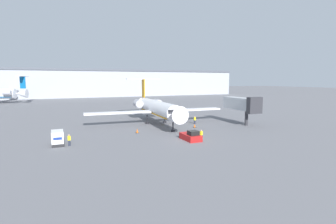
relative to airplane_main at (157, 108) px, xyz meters
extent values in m
plane|color=slate|center=(-0.75, -17.40, -3.59)|extent=(600.00, 600.00, 0.00)
cube|color=#9EA3AD|center=(-0.75, 102.60, 3.74)|extent=(180.00, 16.00, 14.64)
cube|color=#4C515B|center=(-0.75, 102.60, 11.66)|extent=(180.00, 16.80, 1.20)
cylinder|color=white|center=(-0.06, -0.99, -0.03)|extent=(4.29, 19.92, 3.18)
cone|color=white|center=(-0.68, -12.13, -0.03)|extent=(3.32, 2.72, 3.18)
cube|color=black|center=(-0.63, -11.12, 0.53)|extent=(2.74, 0.85, 0.44)
cone|color=white|center=(0.60, 10.62, -0.03)|extent=(3.06, 3.65, 2.86)
cube|color=orange|center=(-0.06, -0.99, -1.06)|extent=(3.86, 17.92, 0.20)
cube|color=white|center=(8.52, -0.49, -0.74)|extent=(13.99, 3.07, 0.36)
cube|color=white|center=(-8.52, 0.47, -0.74)|extent=(13.99, 3.07, 0.36)
cylinder|color=#ADADB7|center=(2.84, 7.16, 0.37)|extent=(2.05, 3.34, 1.87)
cylinder|color=#ADADB7|center=(-2.02, 7.43, 0.37)|extent=(2.05, 3.34, 1.87)
cube|color=orange|center=(0.64, 11.32, 3.95)|extent=(0.36, 2.21, 4.77)
cube|color=white|center=(0.64, 11.32, 6.33)|extent=(8.67, 2.28, 0.20)
cylinder|color=black|center=(-0.55, -9.86, -2.60)|extent=(0.24, 0.24, 1.97)
cylinder|color=black|center=(-0.55, -9.86, -3.39)|extent=(0.80, 0.80, 0.40)
cylinder|color=black|center=(-2.03, 0.71, -2.60)|extent=(0.24, 0.24, 1.97)
cylinder|color=black|center=(-2.03, 0.71, -3.39)|extent=(0.80, 0.80, 0.40)
cylinder|color=black|center=(2.10, 0.48, -2.60)|extent=(0.24, 0.24, 1.97)
cylinder|color=black|center=(2.10, 0.48, -3.39)|extent=(0.80, 0.80, 0.40)
cube|color=#B21919|center=(-0.71, -17.02, -3.09)|extent=(2.15, 4.06, 0.99)
cube|color=black|center=(-0.71, -17.91, -2.24)|extent=(1.51, 1.46, 0.70)
cube|color=black|center=(-0.71, -15.07, -3.24)|extent=(1.94, 0.30, 0.59)
cube|color=#232326|center=(-20.49, -12.09, -3.36)|extent=(1.67, 3.04, 0.45)
cube|color=silver|center=(-20.49, -12.09, -2.29)|extent=(1.67, 3.04, 1.70)
cube|color=navy|center=(-20.49, -13.63, -2.29)|extent=(1.17, 0.04, 0.36)
cube|color=#232838|center=(0.93, -17.64, -3.19)|extent=(0.32, 0.20, 0.79)
cube|color=yellow|center=(0.93, -17.64, -2.48)|extent=(0.40, 0.24, 0.63)
sphere|color=tan|center=(0.93, -17.64, -2.05)|extent=(0.23, 0.23, 0.23)
cube|color=#232838|center=(7.60, -3.59, -3.18)|extent=(0.32, 0.20, 0.82)
cube|color=yellow|center=(7.60, -3.59, -2.44)|extent=(0.40, 0.24, 0.65)
sphere|color=tan|center=(7.60, -3.59, -2.00)|extent=(0.24, 0.24, 0.24)
cube|color=#232838|center=(-18.94, -13.24, -3.17)|extent=(0.32, 0.20, 0.83)
cube|color=yellow|center=(-18.94, -13.24, -2.43)|extent=(0.40, 0.24, 0.66)
sphere|color=tan|center=(-18.94, -13.24, -1.98)|extent=(0.24, 0.24, 0.24)
cube|color=black|center=(-6.96, -8.08, -3.57)|extent=(0.57, 0.57, 0.04)
cone|color=orange|center=(-6.96, -8.08, -3.15)|extent=(0.41, 0.41, 0.80)
cube|color=black|center=(5.46, -7.37, -3.57)|extent=(0.57, 0.57, 0.04)
cone|color=orange|center=(5.46, -7.37, -3.22)|extent=(0.41, 0.41, 0.65)
cone|color=silver|center=(-33.24, 69.69, 0.49)|extent=(5.47, 4.93, 3.74)
cube|color=silver|center=(-41.44, 83.44, -0.45)|extent=(8.16, 17.43, 0.36)
cylinder|color=#ADADB7|center=(-37.93, 68.03, 1.01)|extent=(3.46, 2.80, 2.00)
cylinder|color=#ADADB7|center=(-36.17, 73.72, 1.01)|extent=(3.46, 2.80, 2.00)
cube|color=#0C5999|center=(-32.36, 69.42, 5.07)|extent=(2.17, 0.88, 5.00)
cube|color=silver|center=(-32.36, 69.42, 7.57)|extent=(4.38, 9.13, 0.20)
cylinder|color=#2D2D33|center=(16.84, -9.60, -1.99)|extent=(0.70, 0.70, 3.20)
cube|color=#B2B7BC|center=(16.84, -7.05, 0.91)|extent=(2.60, 8.48, 2.60)
cube|color=#2D2D33|center=(16.84, -11.89, 0.91)|extent=(3.20, 1.20, 3.38)
camera|label=1|loc=(-20.59, -53.68, 6.09)|focal=28.00mm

